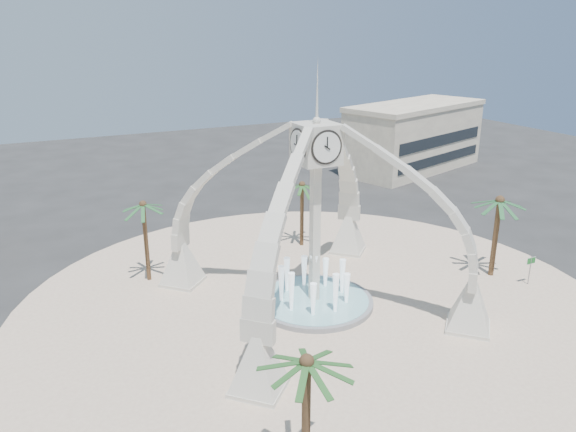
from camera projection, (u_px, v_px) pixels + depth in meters
name	position (u px, v px, depth m)	size (l,w,h in m)	color
ground	(314.00, 304.00, 38.04)	(140.00, 140.00, 0.00)	#282828
plaza	(314.00, 304.00, 38.03)	(40.00, 40.00, 0.06)	beige
clock_tower	(315.00, 214.00, 35.96)	(17.94, 17.94, 16.30)	beige
fountain	(314.00, 301.00, 37.95)	(8.00, 8.00, 3.62)	gray
building_ne	(414.00, 136.00, 72.95)	(21.87, 14.17, 8.60)	beige
palm_east	(500.00, 201.00, 40.61)	(5.01, 5.01, 6.75)	brown
palm_west	(143.00, 206.00, 39.84)	(4.19, 4.19, 6.54)	brown
palm_north	(302.00, 185.00, 46.57)	(4.53, 4.53, 6.09)	brown
palm_south	(307.00, 364.00, 21.57)	(4.25, 4.25, 6.38)	brown
street_sign	(531.00, 264.00, 40.41)	(0.84, 0.07, 2.27)	slate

